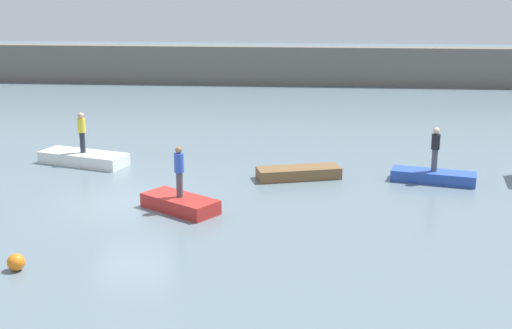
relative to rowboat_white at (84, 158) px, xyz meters
name	(u,v)px	position (x,y,z in m)	size (l,w,h in m)	color
ground_plane	(133,202)	(3.30, -4.84, -0.25)	(120.00, 120.00, 0.00)	slate
embankment_wall	(228,65)	(3.30, 22.73, 1.12)	(80.00, 1.20, 2.73)	#666056
rowboat_white	(84,158)	(0.00, 0.00, 0.00)	(3.71, 1.28, 0.49)	white
rowboat_red	(180,204)	(5.12, -5.58, -0.01)	(2.68, 1.15, 0.48)	red
rowboat_brown	(299,173)	(8.97, -1.42, -0.03)	(3.20, 1.02, 0.44)	brown
rowboat_blue	(433,177)	(14.08, -1.51, -0.03)	(3.12, 0.94, 0.43)	#2B4CAD
person_dark_shirt	(435,147)	(14.08, -1.51, 1.13)	(0.32, 0.32, 1.69)	#4C4C56
person_yellow_shirt	(82,130)	(0.00, 0.00, 1.19)	(0.32, 0.32, 1.68)	#232838
person_blue_shirt	(179,169)	(5.12, -5.58, 1.19)	(0.32, 0.32, 1.72)	#4C4C56
mooring_buoy	(16,262)	(1.69, -10.80, -0.01)	(0.47, 0.47, 0.47)	orange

